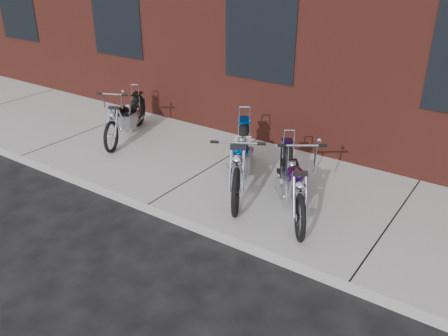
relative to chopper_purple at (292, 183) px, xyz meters
The scene contains 5 objects.
ground 2.10m from the chopper_purple, 147.08° to the right, with size 120.00×120.00×0.00m, color black.
sidewalk 1.81m from the chopper_purple, 167.00° to the left, with size 22.00×3.00×0.15m, color #9C9894.
chopper_purple is the anchor object (origin of this frame).
chopper_blue 0.97m from the chopper_purple, behind, with size 1.23×2.14×1.03m.
chopper_third 3.87m from the chopper_purple, behind, with size 0.91×1.86×1.01m.
Camera 1 is at (4.23, -4.21, 3.53)m, focal length 38.00 mm.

